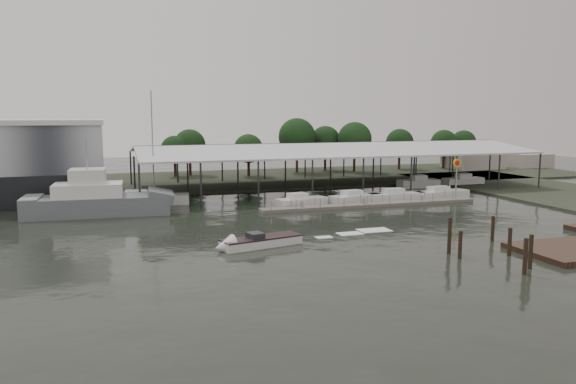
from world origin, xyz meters
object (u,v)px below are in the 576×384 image
object	(u,v)px
shell_fuel_sign	(457,171)
speedboat_underway	(255,243)
white_sailboat	(149,199)
grey_trawler	(99,201)

from	to	relation	value
shell_fuel_sign	speedboat_underway	bearing A→B (deg)	-152.69
shell_fuel_sign	white_sailboat	world-z (taller)	white_sailboat
speedboat_underway	white_sailboat	bearing A→B (deg)	-88.76
grey_trawler	speedboat_underway	distance (m)	24.07
white_sailboat	shell_fuel_sign	bearing A→B (deg)	-7.31
white_sailboat	speedboat_underway	distance (m)	26.89
grey_trawler	white_sailboat	distance (m)	8.20
white_sailboat	grey_trawler	bearing A→B (deg)	-128.88
shell_fuel_sign	grey_trawler	bearing A→B (deg)	174.16
shell_fuel_sign	grey_trawler	world-z (taller)	grey_trawler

